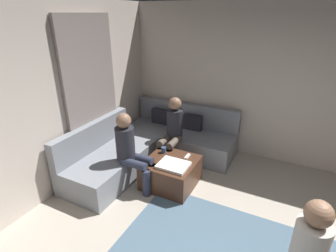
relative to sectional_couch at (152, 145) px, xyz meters
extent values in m
cube|color=beige|center=(2.08, 1.06, 1.07)|extent=(6.00, 0.12, 2.70)
cube|color=beige|center=(-0.86, -1.88, 1.07)|extent=(0.12, 6.00, 2.70)
cube|color=gray|center=(-0.76, -0.58, 0.97)|extent=(0.06, 1.10, 2.50)
cube|color=gray|center=(0.30, 0.53, -0.07)|extent=(2.10, 0.85, 0.42)
cube|color=gray|center=(0.30, 0.88, 0.36)|extent=(2.10, 0.14, 0.45)
cube|color=gray|center=(-0.32, -0.75, -0.07)|extent=(0.85, 1.70, 0.42)
cube|color=gray|center=(-0.68, -0.75, 0.36)|extent=(0.14, 1.70, 0.45)
cube|color=#26262D|center=(-0.20, 0.70, 0.26)|extent=(0.36, 0.12, 0.36)
cube|color=#26262D|center=(0.50, 0.70, 0.26)|extent=(0.36, 0.12, 0.36)
cube|color=#4C2D1E|center=(0.65, -0.54, -0.07)|extent=(0.76, 0.76, 0.42)
cube|color=white|center=(0.75, -0.66, 0.16)|extent=(0.44, 0.36, 0.04)
cylinder|color=#334C72|center=(0.43, -0.36, 0.19)|extent=(0.08, 0.08, 0.10)
cube|color=white|center=(0.83, -0.32, 0.15)|extent=(0.05, 0.15, 0.02)
cylinder|color=brown|center=(0.47, -0.25, -0.07)|extent=(0.12, 0.12, 0.42)
cylinder|color=brown|center=(0.29, -0.25, -0.07)|extent=(0.12, 0.12, 0.42)
cylinder|color=brown|center=(0.47, -0.05, 0.20)|extent=(0.12, 0.40, 0.12)
cylinder|color=brown|center=(0.29, -0.05, 0.20)|extent=(0.12, 0.40, 0.12)
cylinder|color=#26262D|center=(0.38, 0.15, 0.45)|extent=(0.28, 0.28, 0.50)
sphere|color=#8C664C|center=(0.38, 0.15, 0.81)|extent=(0.22, 0.22, 0.22)
cylinder|color=#2D3347|center=(0.45, -0.77, -0.07)|extent=(0.12, 0.12, 0.42)
cylinder|color=#2D3347|center=(0.45, -0.95, -0.07)|extent=(0.12, 0.12, 0.42)
cylinder|color=#2D3347|center=(0.25, -0.77, 0.20)|extent=(0.40, 0.12, 0.12)
cylinder|color=#2D3347|center=(0.25, -0.95, 0.20)|extent=(0.40, 0.12, 0.12)
cylinder|color=#26262D|center=(0.05, -0.86, 0.45)|extent=(0.28, 0.28, 0.50)
sphere|color=#8C664C|center=(0.05, -0.86, 0.81)|extent=(0.22, 0.22, 0.22)
cylinder|color=beige|center=(2.49, -1.69, 0.43)|extent=(0.28, 0.28, 0.50)
sphere|color=#8C664C|center=(2.49, -1.69, 0.79)|extent=(0.22, 0.22, 0.22)
camera|label=1|loc=(2.16, -3.63, 2.22)|focal=27.91mm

